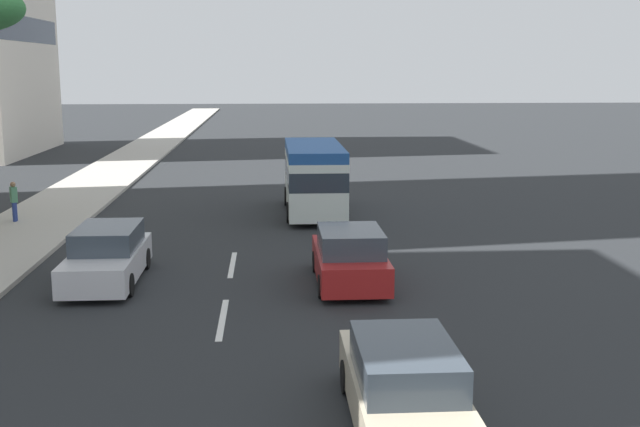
% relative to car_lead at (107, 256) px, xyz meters
% --- Properties ---
extents(ground_plane, '(198.00, 198.00, 0.00)m').
position_rel_car_lead_xyz_m(ground_plane, '(12.85, -3.49, -0.76)').
color(ground_plane, '#26282B').
extents(sidewalk_right, '(162.00, 3.90, 0.15)m').
position_rel_car_lead_xyz_m(sidewalk_right, '(12.85, 4.50, -0.68)').
color(sidewalk_right, '#B2ADA3').
rests_on(sidewalk_right, ground_plane).
extents(lane_stripe_mid, '(3.20, 0.16, 0.01)m').
position_rel_car_lead_xyz_m(lane_stripe_mid, '(-3.66, -3.49, -0.75)').
color(lane_stripe_mid, silver).
rests_on(lane_stripe_mid, ground_plane).
extents(lane_stripe_far, '(3.20, 0.16, 0.01)m').
position_rel_car_lead_xyz_m(lane_stripe_far, '(1.73, -3.49, -0.75)').
color(lane_stripe_far, silver).
rests_on(lane_stripe_far, ground_plane).
extents(car_lead, '(4.76, 1.92, 1.60)m').
position_rel_car_lead_xyz_m(car_lead, '(0.00, 0.00, 0.00)').
color(car_lead, silver).
rests_on(car_lead, ground_plane).
extents(car_second, '(4.66, 1.84, 1.58)m').
position_rel_car_lead_xyz_m(car_second, '(-9.74, -6.92, -0.01)').
color(car_second, beige).
rests_on(car_second, ground_plane).
extents(car_third, '(4.33, 1.96, 1.63)m').
position_rel_car_lead_xyz_m(car_third, '(-0.71, -6.93, 0.01)').
color(car_third, '#A51E1E').
rests_on(car_third, ground_plane).
extents(minibus_fourth, '(6.91, 2.42, 2.92)m').
position_rel_car_lead_xyz_m(minibus_fourth, '(10.30, -6.55, 0.85)').
color(minibus_fourth, silver).
rests_on(minibus_fourth, ground_plane).
extents(pedestrian_mid_block, '(0.39, 0.35, 1.56)m').
position_rel_car_lead_xyz_m(pedestrian_mid_block, '(8.61, 5.31, 0.24)').
color(pedestrian_mid_block, navy).
rests_on(pedestrian_mid_block, sidewalk_right).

